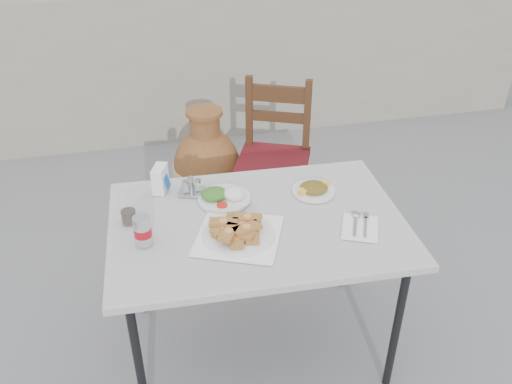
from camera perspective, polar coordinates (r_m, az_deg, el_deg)
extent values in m
plane|color=slate|center=(2.80, 0.29, -16.57)|extent=(80.00, 80.00, 0.00)
cylinder|color=black|center=(2.32, -12.20, -17.48)|extent=(0.04, 0.04, 0.72)
cylinder|color=black|center=(2.49, 14.57, -13.69)|extent=(0.04, 0.04, 0.72)
cylinder|color=black|center=(2.82, -12.30, -6.81)|extent=(0.04, 0.04, 0.72)
cylinder|color=black|center=(2.96, 9.35, -4.37)|extent=(0.04, 0.04, 0.72)
cube|color=white|center=(2.34, 0.13, -3.35)|extent=(1.29, 0.90, 0.03)
cube|color=white|center=(2.33, 0.14, -2.99)|extent=(1.25, 0.86, 0.01)
cube|color=white|center=(2.23, -1.85, -4.59)|extent=(0.44, 0.44, 0.00)
cylinder|color=white|center=(2.23, -1.85, -4.41)|extent=(0.30, 0.30, 0.01)
cylinder|color=white|center=(2.23, -1.85, -4.50)|extent=(0.31, 0.31, 0.01)
cylinder|color=white|center=(2.46, -3.36, -0.68)|extent=(0.24, 0.24, 0.01)
ellipsoid|color=silver|center=(2.44, -2.32, -0.18)|extent=(0.10, 0.10, 0.05)
ellipsoid|color=#2F621C|center=(2.45, -4.43, -0.20)|extent=(0.12, 0.11, 0.05)
cylinder|color=red|center=(2.39, -3.60, -1.37)|extent=(0.05, 0.05, 0.01)
cylinder|color=white|center=(2.52, 6.08, 0.13)|extent=(0.20, 0.20, 0.01)
ellipsoid|color=#216018|center=(2.51, 6.11, 0.48)|extent=(0.13, 0.12, 0.04)
cylinder|color=gold|center=(2.47, 4.90, -0.01)|extent=(0.04, 0.04, 0.04)
cylinder|color=gold|center=(2.55, 7.34, 0.88)|extent=(0.04, 0.04, 0.04)
cylinder|color=silver|center=(2.20, -11.85, -4.00)|extent=(0.07, 0.07, 0.13)
cylinder|color=red|center=(2.20, -11.83, -4.11)|extent=(0.07, 0.07, 0.04)
cylinder|color=#B7B7BE|center=(2.17, -12.02, -2.71)|extent=(0.06, 0.06, 0.00)
cylinder|color=white|center=(2.35, -13.31, -2.13)|extent=(0.07, 0.07, 0.10)
cylinder|color=black|center=(2.36, -13.25, -2.52)|extent=(0.06, 0.06, 0.06)
cube|color=white|center=(2.53, -10.06, 1.37)|extent=(0.09, 0.12, 0.12)
cube|color=blue|center=(2.52, -9.36, 1.12)|extent=(0.03, 0.05, 0.07)
cube|color=#B7B7BE|center=(2.52, -6.74, 0.05)|extent=(0.14, 0.12, 0.01)
cylinder|color=white|center=(2.47, -7.38, 0.49)|extent=(0.03, 0.03, 0.07)
cylinder|color=white|center=(2.48, -6.09, 0.65)|extent=(0.03, 0.03, 0.07)
cylinder|color=#B7B7BE|center=(2.52, -6.86, 0.99)|extent=(0.03, 0.03, 0.06)
cube|color=white|center=(2.32, 10.90, -3.69)|extent=(0.21, 0.24, 0.00)
cube|color=#B7B7BE|center=(2.31, 10.39, -3.52)|extent=(0.07, 0.14, 0.00)
ellipsoid|color=#B7B7BE|center=(2.38, 10.48, -2.30)|extent=(0.04, 0.05, 0.01)
cube|color=#B7B7BE|center=(2.32, 11.44, -3.63)|extent=(0.07, 0.14, 0.00)
cube|color=#B7B7BE|center=(2.39, 11.49, -2.44)|extent=(0.04, 0.05, 0.00)
cube|color=#3B1C10|center=(3.34, -1.87, -1.92)|extent=(0.05, 0.05, 0.45)
cube|color=#3B1C10|center=(3.29, 4.32, -2.57)|extent=(0.05, 0.05, 0.45)
cube|color=#3B1C10|center=(3.64, -0.67, 1.25)|extent=(0.05, 0.05, 0.45)
cube|color=#3B1C10|center=(3.60, 5.01, 0.70)|extent=(0.05, 0.05, 0.45)
cube|color=maroon|center=(3.33, 1.77, 3.08)|extent=(0.56, 0.56, 0.05)
cube|color=#3B1C10|center=(3.42, -0.73, 8.14)|extent=(0.05, 0.05, 0.50)
cube|color=#3B1C10|center=(3.37, 5.40, 7.64)|extent=(0.05, 0.05, 0.50)
cube|color=#3B1C10|center=(3.33, 2.37, 10.28)|extent=(0.38, 0.19, 0.10)
cube|color=#3B1C10|center=(3.39, 2.32, 7.91)|extent=(0.38, 0.19, 0.06)
cylinder|color=brown|center=(3.69, -4.92, -1.85)|extent=(0.33, 0.33, 0.08)
ellipsoid|color=brown|center=(3.52, -5.16, 2.48)|extent=(0.44, 0.44, 0.54)
cylinder|color=beige|center=(3.52, -5.16, 2.48)|extent=(0.44, 0.44, 0.06)
cylinder|color=brown|center=(3.38, -5.41, 6.91)|extent=(0.19, 0.19, 0.17)
cylinder|color=brown|center=(3.34, -5.49, 8.35)|extent=(0.23, 0.23, 0.03)
cube|color=gray|center=(4.56, -7.18, 12.84)|extent=(6.00, 0.25, 1.20)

